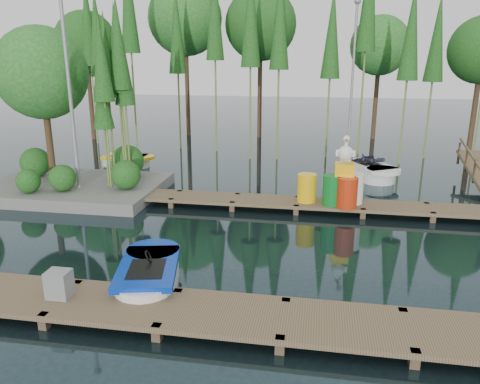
% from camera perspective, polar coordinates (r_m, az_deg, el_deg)
% --- Properties ---
extents(ground_plane, '(90.00, 90.00, 0.00)m').
position_cam_1_polar(ground_plane, '(13.10, -2.54, -5.12)').
color(ground_plane, '#1B2E33').
extents(near_dock, '(18.00, 1.50, 0.50)m').
position_cam_1_polar(near_dock, '(9.09, -8.76, -13.98)').
color(near_dock, brown).
rests_on(near_dock, ground).
extents(far_dock, '(15.00, 1.20, 0.50)m').
position_cam_1_polar(far_dock, '(15.20, 3.14, -1.14)').
color(far_dock, brown).
rests_on(far_dock, ground).
extents(island, '(6.20, 4.20, 6.75)m').
position_cam_1_polar(island, '(17.70, -20.92, 10.09)').
color(island, slate).
rests_on(island, ground).
extents(tree_screen, '(34.42, 18.53, 10.31)m').
position_cam_1_polar(tree_screen, '(23.02, -2.06, 19.65)').
color(tree_screen, '#45301D').
rests_on(tree_screen, ground).
extents(lamp_island, '(0.30, 0.30, 7.25)m').
position_cam_1_polar(lamp_island, '(16.56, -20.25, 13.54)').
color(lamp_island, gray).
rests_on(lamp_island, ground).
extents(lamp_rear, '(0.30, 0.30, 7.25)m').
position_cam_1_polar(lamp_rear, '(22.95, 13.64, 14.59)').
color(lamp_rear, gray).
rests_on(lamp_rear, ground).
extents(boat_blue, '(1.74, 2.85, 0.89)m').
position_cam_1_polar(boat_blue, '(10.31, -11.04, -10.08)').
color(boat_blue, white).
rests_on(boat_blue, ground).
extents(boat_yellow_far, '(2.41, 1.11, 1.20)m').
position_cam_1_polar(boat_yellow_far, '(21.49, -13.66, 3.70)').
color(boat_yellow_far, white).
rests_on(boat_yellow_far, ground).
extents(boat_white_far, '(2.56, 3.10, 1.35)m').
position_cam_1_polar(boat_white_far, '(19.54, 15.50, 2.47)').
color(boat_white_far, white).
rests_on(boat_white_far, ground).
extents(utility_cabinet, '(0.44, 0.37, 0.54)m').
position_cam_1_polar(utility_cabinet, '(9.79, -21.18, -10.42)').
color(utility_cabinet, gray).
rests_on(utility_cabinet, near_dock).
extents(yellow_barrel, '(0.60, 0.60, 0.90)m').
position_cam_1_polar(yellow_barrel, '(14.97, 8.15, 0.50)').
color(yellow_barrel, yellow).
rests_on(yellow_barrel, far_dock).
extents(drum_cluster, '(1.26, 1.15, 2.17)m').
position_cam_1_polar(drum_cluster, '(14.78, 12.62, 0.83)').
color(drum_cluster, '#0C6F21').
rests_on(drum_cluster, far_dock).
extents(seagull_post, '(0.49, 0.26, 0.78)m').
position_cam_1_polar(seagull_post, '(14.96, 11.94, 0.60)').
color(seagull_post, gray).
rests_on(seagull_post, far_dock).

